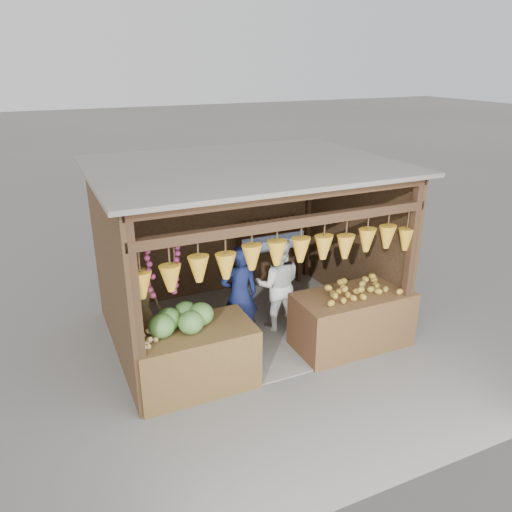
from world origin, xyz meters
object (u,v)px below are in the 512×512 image
at_px(man_standing, 240,295).
at_px(vendor_seated, 141,301).
at_px(counter_left, 194,357).
at_px(counter_right, 352,319).
at_px(woman_standing, 278,284).

distance_m(man_standing, vendor_seated, 1.43).
bearing_deg(counter_left, man_standing, 38.49).
distance_m(counter_right, woman_standing, 1.26).
relative_size(counter_right, vendor_seated, 1.65).
bearing_deg(counter_right, counter_left, 179.84).
height_order(man_standing, woman_standing, man_standing).
bearing_deg(counter_left, vendor_seated, 110.16).
bearing_deg(man_standing, counter_right, 158.20).
height_order(man_standing, vendor_seated, man_standing).
bearing_deg(counter_right, woman_standing, 130.41).
xyz_separation_m(counter_left, counter_right, (2.46, -0.01, 0.01)).
distance_m(counter_left, woman_standing, 1.94).
bearing_deg(woman_standing, man_standing, 33.22).
relative_size(man_standing, woman_standing, 1.03).
relative_size(woman_standing, vendor_seated, 1.45).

